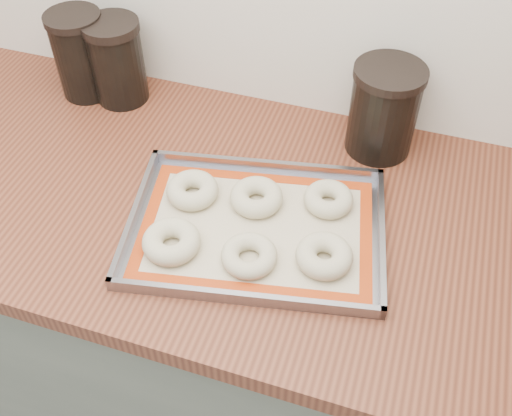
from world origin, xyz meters
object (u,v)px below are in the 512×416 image
(bagel_front_left, at_px, (171,242))
(bagel_front_mid, at_px, (249,256))
(bagel_front_right, at_px, (324,256))
(bagel_back_mid, at_px, (256,197))
(baking_tray, at_px, (256,228))
(canister_mid, at_px, (117,61))
(bagel_back_right, at_px, (328,199))
(canister_left, at_px, (81,54))
(bagel_back_left, at_px, (192,190))
(canister_right, at_px, (384,110))

(bagel_front_left, distance_m, bagel_front_mid, 0.14)
(bagel_front_right, bearing_deg, bagel_back_mid, 147.49)
(baking_tray, bearing_deg, canister_mid, 144.69)
(bagel_front_right, relative_size, bagel_back_right, 1.07)
(bagel_front_mid, height_order, bagel_back_right, bagel_back_right)
(bagel_front_mid, relative_size, bagel_back_right, 1.05)
(bagel_front_right, xyz_separation_m, canister_left, (-0.64, 0.33, 0.07))
(baking_tray, height_order, bagel_back_left, bagel_back_left)
(baking_tray, relative_size, canister_right, 2.70)
(canister_left, distance_m, canister_mid, 0.09)
(bagel_front_left, bearing_deg, canister_right, 52.84)
(canister_left, relative_size, canister_mid, 1.03)
(bagel_front_left, distance_m, canister_left, 0.54)
(bagel_back_mid, height_order, canister_mid, canister_mid)
(bagel_back_mid, distance_m, canister_right, 0.31)
(canister_left, relative_size, canister_right, 1.01)
(bagel_back_left, height_order, canister_left, canister_left)
(bagel_back_left, distance_m, bagel_back_right, 0.26)
(baking_tray, bearing_deg, bagel_front_left, -144.79)
(bagel_front_mid, distance_m, canister_right, 0.41)
(bagel_front_right, height_order, bagel_back_right, bagel_front_right)
(bagel_front_mid, distance_m, canister_mid, 0.57)
(bagel_back_mid, relative_size, canister_mid, 0.53)
(bagel_front_mid, bearing_deg, canister_left, 144.54)
(bagel_back_left, distance_m, canister_mid, 0.38)
(baking_tray, bearing_deg, canister_left, 149.96)
(bagel_front_mid, height_order, canister_left, canister_left)
(bagel_back_right, bearing_deg, bagel_back_left, -167.10)
(bagel_front_mid, height_order, bagel_back_mid, bagel_back_mid)
(bagel_front_left, relative_size, canister_right, 0.54)
(bagel_back_right, bearing_deg, bagel_front_mid, -119.67)
(bagel_front_right, relative_size, bagel_back_mid, 0.99)
(bagel_back_mid, height_order, bagel_back_right, bagel_back_mid)
(bagel_front_mid, height_order, bagel_front_right, bagel_front_right)
(bagel_front_left, bearing_deg, bagel_back_right, 38.29)
(bagel_front_left, xyz_separation_m, bagel_back_right, (0.24, 0.19, -0.00))
(bagel_front_mid, distance_m, bagel_back_right, 0.20)
(baking_tray, xyz_separation_m, bagel_back_right, (0.11, 0.10, 0.01))
(bagel_front_left, height_order, canister_right, canister_right)
(baking_tray, distance_m, bagel_back_left, 0.15)
(bagel_front_left, xyz_separation_m, canister_mid, (-0.29, 0.38, 0.07))
(canister_mid, bearing_deg, canister_left, -177.28)
(bagel_front_mid, relative_size, canister_right, 0.51)
(bagel_front_mid, distance_m, canister_left, 0.63)
(bagel_back_left, xyz_separation_m, bagel_back_right, (0.25, 0.06, -0.00))
(canister_mid, bearing_deg, canister_right, 0.69)
(bagel_front_mid, xyz_separation_m, bagel_back_right, (0.10, 0.17, 0.00))
(baking_tray, distance_m, canister_right, 0.36)
(bagel_back_left, height_order, bagel_back_mid, same)
(bagel_front_right, xyz_separation_m, bagel_back_mid, (-0.15, 0.10, -0.00))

